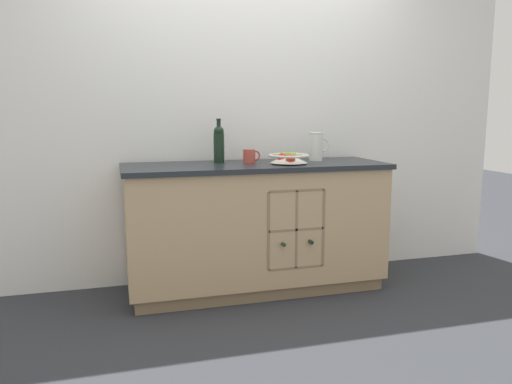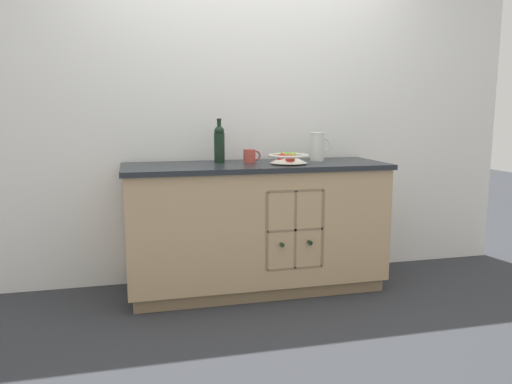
{
  "view_description": "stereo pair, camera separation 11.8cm",
  "coord_description": "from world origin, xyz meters",
  "px_view_note": "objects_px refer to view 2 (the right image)",
  "views": [
    {
      "loc": [
        -0.96,
        -3.34,
        1.27
      ],
      "look_at": [
        0.0,
        0.0,
        0.71
      ],
      "focal_mm": 35.0,
      "sensor_mm": 36.0,
      "label": 1
    },
    {
      "loc": [
        -0.84,
        -3.37,
        1.27
      ],
      "look_at": [
        0.0,
        0.0,
        0.71
      ],
      "focal_mm": 35.0,
      "sensor_mm": 36.0,
      "label": 2
    }
  ],
  "objects_px": {
    "white_pitcher": "(318,146)",
    "standing_wine_bottle": "(219,143)",
    "ceramic_mug": "(250,156)",
    "fruit_bowl": "(288,158)"
  },
  "relations": [
    {
      "from": "ceramic_mug",
      "to": "fruit_bowl",
      "type": "bearing_deg",
      "value": -31.96
    },
    {
      "from": "fruit_bowl",
      "to": "ceramic_mug",
      "type": "xyz_separation_m",
      "value": [
        -0.24,
        0.15,
        0.0
      ]
    },
    {
      "from": "white_pitcher",
      "to": "fruit_bowl",
      "type": "bearing_deg",
      "value": -147.75
    },
    {
      "from": "white_pitcher",
      "to": "ceramic_mug",
      "type": "bearing_deg",
      "value": -176.69
    },
    {
      "from": "white_pitcher",
      "to": "standing_wine_bottle",
      "type": "distance_m",
      "value": 0.73
    },
    {
      "from": "fruit_bowl",
      "to": "standing_wine_bottle",
      "type": "height_order",
      "value": "standing_wine_bottle"
    },
    {
      "from": "ceramic_mug",
      "to": "standing_wine_bottle",
      "type": "distance_m",
      "value": 0.24
    },
    {
      "from": "fruit_bowl",
      "to": "standing_wine_bottle",
      "type": "distance_m",
      "value": 0.51
    },
    {
      "from": "white_pitcher",
      "to": "ceramic_mug",
      "type": "height_order",
      "value": "white_pitcher"
    },
    {
      "from": "fruit_bowl",
      "to": "standing_wine_bottle",
      "type": "bearing_deg",
      "value": 154.04
    }
  ]
}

